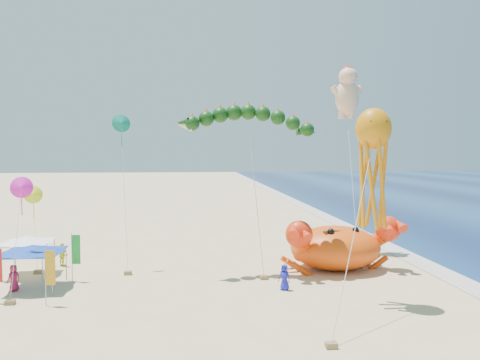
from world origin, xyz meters
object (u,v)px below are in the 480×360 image
at_px(dragon_kite, 247,124).
at_px(canopy_white, 27,240).
at_px(crab_inflatable, 336,246).
at_px(octopus_kite, 373,159).
at_px(canopy_blue, 32,249).
at_px(cherub_kite, 347,91).

relative_size(dragon_kite, canopy_white, 3.41).
bearing_deg(canopy_white, crab_inflatable, -1.74).
distance_m(crab_inflatable, canopy_white, 21.28).
bearing_deg(octopus_kite, canopy_blue, 165.80).
relative_size(octopus_kite, canopy_white, 3.25).
bearing_deg(cherub_kite, canopy_white, -167.70).
bearing_deg(crab_inflatable, octopus_kite, -93.02).
xyz_separation_m(dragon_kite, octopus_kite, (6.04, -6.91, -2.25)).
height_order(dragon_kite, canopy_blue, dragon_kite).
xyz_separation_m(crab_inflatable, dragon_kite, (-6.43, -0.55, 8.55)).
height_order(cherub_kite, canopy_blue, cherub_kite).
bearing_deg(dragon_kite, octopus_kite, -48.88).
bearing_deg(cherub_kite, crab_inflatable, -114.61).
bearing_deg(crab_inflatable, cherub_kite, 65.39).
xyz_separation_m(cherub_kite, canopy_white, (-23.95, -5.22, -10.90)).
distance_m(dragon_kite, octopus_kite, 9.45).
bearing_deg(dragon_kite, cherub_kite, 35.15).
relative_size(crab_inflatable, octopus_kite, 0.81).
height_order(octopus_kite, canopy_white, octopus_kite).
distance_m(crab_inflatable, dragon_kite, 10.72).
distance_m(cherub_kite, canopy_blue, 26.44).
bearing_deg(crab_inflatable, dragon_kite, -175.10).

